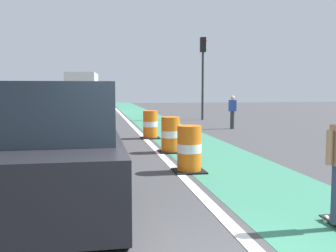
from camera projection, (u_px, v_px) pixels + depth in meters
name	position (u px, v px, depth m)	size (l,w,h in m)	color
bike_lane_strip	(181.00, 137.00, 16.01)	(2.50, 80.00, 0.01)	#387F60
lane_divider_stripe	(144.00, 138.00, 15.74)	(0.20, 80.00, 0.01)	silver
parked_suv_nearest	(58.00, 149.00, 6.05)	(1.93, 4.60, 2.04)	black
parked_suv_second	(70.00, 117.00, 12.93)	(2.04, 4.66, 2.04)	maroon
traffic_barrel_front	(189.00, 149.00, 9.29)	(0.73, 0.73, 1.09)	orange
traffic_barrel_mid	(170.00, 135.00, 12.15)	(0.73, 0.73, 1.09)	orange
traffic_barrel_back	(150.00, 125.00, 15.55)	(0.73, 0.73, 1.09)	orange
delivery_truck_down_block	(84.00, 90.00, 34.14)	(2.73, 7.72, 3.23)	silver
traffic_light_corner	(203.00, 63.00, 24.61)	(0.41, 0.32, 5.10)	#2D2D2D
pedestrian_crossing	(232.00, 111.00, 19.25)	(0.34, 0.20, 1.61)	#33333D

